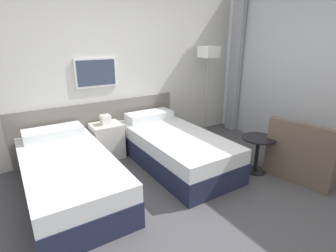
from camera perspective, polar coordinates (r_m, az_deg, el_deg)
The scene contains 9 objects.
ground_plane at distance 3.15m, azimuth 5.52°, elevation -16.10°, with size 16.00×16.00×0.00m, color #47474C.
wall_headboard at distance 4.34m, azimuth -10.77°, elevation 11.91°, with size 10.00×0.10×2.70m.
wall_window at distance 4.38m, azimuth 32.76°, elevation 9.86°, with size 0.21×4.46×2.70m.
bed_near_door at distance 3.37m, azimuth -20.84°, elevation -9.87°, with size 0.96×1.99×0.62m.
bed_near_window at distance 3.88m, azimuth 1.27°, elevation -4.69°, with size 0.96×1.99×0.62m.
nightstand at distance 4.18m, azimuth -13.11°, elevation -2.98°, with size 0.45×0.39×0.68m.
floor_lamp at distance 4.85m, azimuth 8.78°, elevation 14.18°, with size 0.29×0.29×1.65m.
side_table at distance 3.81m, azimuth 18.93°, elevation -4.50°, with size 0.45×0.45×0.51m.
armchair at distance 4.05m, azimuth 27.94°, elevation -5.88°, with size 0.93×0.96×0.80m.
Camera 1 is at (-1.63, -2.01, 1.80)m, focal length 28.00 mm.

